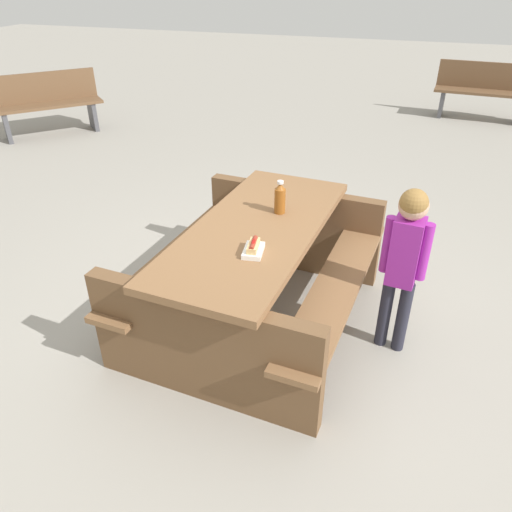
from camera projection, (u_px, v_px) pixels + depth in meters
The scene contains 7 objects.
ground_plane at pixel (256, 318), 3.53m from camera, with size 30.00×30.00×0.00m, color gray.
picnic_table at pixel (256, 266), 3.30m from camera, with size 1.90×1.53×0.75m.
soda_bottle at pixel (280, 198), 3.25m from camera, with size 0.07×0.07×0.23m.
hotdog_tray at pixel (253, 248), 2.84m from camera, with size 0.19×0.13×0.08m.
child_in_coat at pixel (405, 252), 2.91m from camera, with size 0.18×0.28×1.13m.
park_bench_near at pixel (485, 90), 7.74m from camera, with size 0.50×1.52×0.85m.
park_bench_mid at pixel (47, 103), 7.06m from camera, with size 1.38×1.31×0.85m.
Camera 1 is at (2.64, 0.88, 2.21)m, focal length 34.32 mm.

